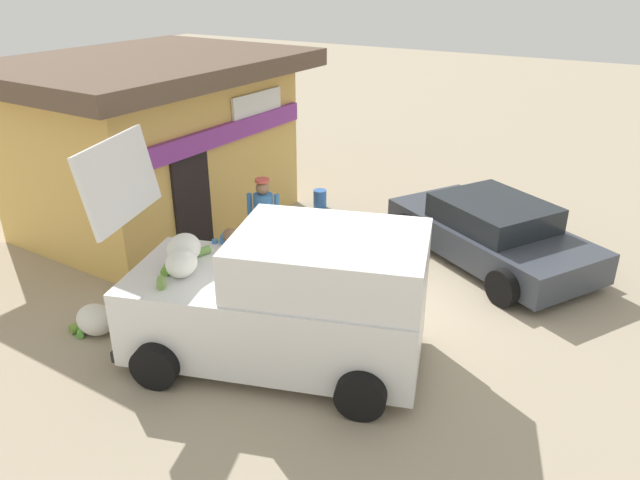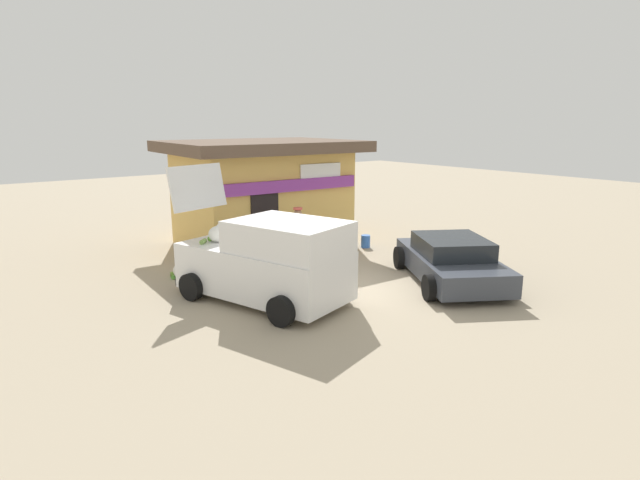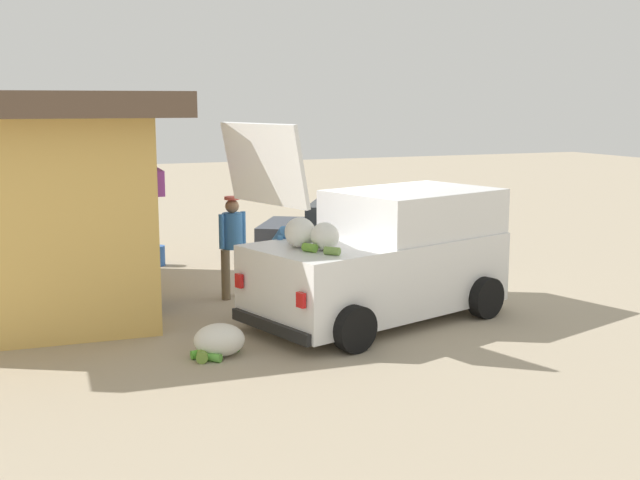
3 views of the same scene
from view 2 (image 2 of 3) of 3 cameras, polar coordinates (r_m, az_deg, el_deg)
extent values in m
plane|color=tan|center=(13.11, 3.02, -5.17)|extent=(60.00, 60.00, 0.00)
cube|color=#E0B259|center=(17.49, -6.40, 4.59)|extent=(5.20, 3.88, 3.09)
cube|color=purple|center=(15.79, -3.21, 6.01)|extent=(4.77, 0.36, 0.36)
cube|color=black|center=(15.56, -6.05, 1.51)|extent=(0.90, 0.10, 2.00)
cube|color=white|center=(16.37, 0.07, 7.37)|extent=(1.50, 0.13, 0.60)
cube|color=brown|center=(17.32, -6.55, 10.23)|extent=(6.22, 4.91, 0.35)
cube|color=white|center=(12.04, -6.25, -3.31)|extent=(2.93, 4.35, 1.08)
cube|color=white|center=(11.34, -3.50, 0.36)|extent=(2.42, 2.88, 0.69)
cube|color=black|center=(10.66, 1.46, -0.64)|extent=(1.53, 0.54, 0.53)
cube|color=white|center=(13.16, -13.31, 5.69)|extent=(1.67, 0.74, 1.08)
ellipsoid|color=silver|center=(12.55, -11.16, 0.65)|extent=(0.47, 0.39, 0.39)
ellipsoid|color=silver|center=(12.90, -10.35, 1.12)|extent=(0.52, 0.43, 0.43)
cylinder|color=#729845|center=(12.47, -12.73, -0.16)|extent=(0.23, 0.23, 0.11)
cylinder|color=#699A46|center=(13.03, -8.96, 0.58)|extent=(0.25, 0.18, 0.11)
cylinder|color=#66A031|center=(12.77, -11.81, 0.22)|extent=(0.24, 0.20, 0.12)
cube|color=black|center=(13.56, -12.64, -3.71)|extent=(1.70, 0.59, 0.16)
cube|color=red|center=(12.99, -15.14, -2.24)|extent=(0.15, 0.10, 0.20)
cube|color=red|center=(13.91, -10.56, -1.00)|extent=(0.15, 0.10, 0.20)
cylinder|color=black|center=(10.61, -4.29, -7.81)|extent=(0.40, 0.68, 0.64)
cylinder|color=black|center=(12.11, 1.77, -5.10)|extent=(0.40, 0.68, 0.64)
cylinder|color=black|center=(12.43, -13.97, -5.01)|extent=(0.40, 0.68, 0.64)
cylinder|color=black|center=(13.74, -7.67, -3.01)|extent=(0.40, 0.68, 0.64)
cube|color=#383D47|center=(13.81, 14.20, -2.67)|extent=(3.65, 4.37, 0.55)
cube|color=#1E2328|center=(13.69, 14.31, -0.64)|extent=(2.38, 2.48, 0.45)
cylinder|color=black|center=(15.42, 15.90, -1.66)|extent=(0.51, 0.65, 0.62)
cylinder|color=black|center=(14.79, 8.75, -1.92)|extent=(0.51, 0.65, 0.62)
cylinder|color=black|center=(13.05, 20.33, -4.64)|extent=(0.51, 0.65, 0.62)
cylinder|color=black|center=(12.30, 11.98, -5.15)|extent=(0.51, 0.65, 0.62)
cylinder|color=#726047|center=(14.51, -1.83, -1.59)|extent=(0.15, 0.15, 0.86)
cylinder|color=#726047|center=(14.68, -2.98, -1.43)|extent=(0.15, 0.15, 0.86)
cylinder|color=#3872B2|center=(14.43, -2.44, 1.30)|extent=(0.45, 0.45, 0.61)
sphere|color=#8C6647|center=(14.35, -2.45, 2.94)|extent=(0.23, 0.23, 0.23)
cylinder|color=#CC4C3F|center=(14.33, -2.46, 3.47)|extent=(0.25, 0.25, 0.05)
cylinder|color=#3872B2|center=(14.31, -1.60, 1.27)|extent=(0.09, 0.09, 0.58)
cylinder|color=#3872B2|center=(14.54, -3.26, 1.45)|extent=(0.09, 0.09, 0.58)
cylinder|color=#726047|center=(13.68, -5.31, -2.57)|extent=(0.15, 0.15, 0.84)
cylinder|color=#726047|center=(13.82, -6.60, -2.45)|extent=(0.15, 0.15, 0.84)
cylinder|color=#3872B2|center=(13.42, -6.35, -0.01)|extent=(0.72, 0.64, 0.68)
sphere|color=brown|center=(13.13, -6.85, 1.13)|extent=(0.23, 0.23, 0.23)
cylinder|color=#3872B2|center=(13.17, -5.73, -0.46)|extent=(0.09, 0.09, 0.57)
cylinder|color=#3872B2|center=(13.37, -7.61, -0.31)|extent=(0.09, 0.09, 0.57)
ellipsoid|color=silver|center=(14.17, -14.82, -3.27)|extent=(0.67, 0.78, 0.44)
cylinder|color=#54B535|center=(14.42, -15.06, -3.67)|extent=(0.15, 0.32, 0.11)
cylinder|color=#5B8E41|center=(14.30, -13.65, -3.72)|extent=(0.30, 0.15, 0.12)
cylinder|color=#5EAE40|center=(14.30, -15.62, -3.85)|extent=(0.30, 0.29, 0.11)
cylinder|color=#4D972F|center=(14.05, -13.66, -4.05)|extent=(0.25, 0.13, 0.10)
cylinder|color=olive|center=(14.40, -15.65, -3.65)|extent=(0.28, 0.21, 0.15)
cylinder|color=blue|center=(17.10, 5.04, -0.14)|extent=(0.30, 0.30, 0.41)
camera|label=1|loc=(5.90, -40.01, 20.24)|focal=34.33mm
camera|label=3|loc=(15.93, -54.68, 4.74)|focal=44.59mm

